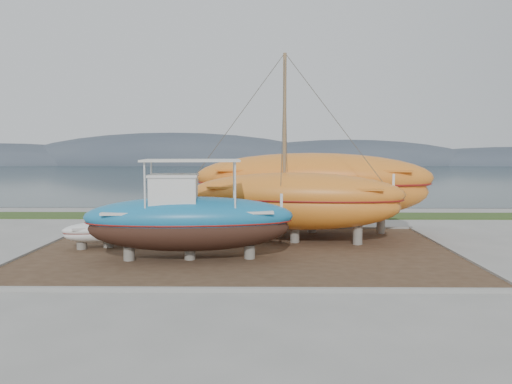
# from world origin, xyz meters

# --- Properties ---
(ground) EXTENTS (140.00, 140.00, 0.00)m
(ground) POSITION_xyz_m (0.00, 0.00, 0.00)
(ground) COLOR gray
(ground) RESTS_ON ground
(dirt_patch) EXTENTS (18.00, 12.00, 0.06)m
(dirt_patch) POSITION_xyz_m (0.00, 4.00, 0.03)
(dirt_patch) COLOR #422D1E
(dirt_patch) RESTS_ON ground
(curb_frame) EXTENTS (18.60, 12.60, 0.15)m
(curb_frame) POSITION_xyz_m (0.00, 4.00, 0.07)
(curb_frame) COLOR gray
(curb_frame) RESTS_ON ground
(grass_strip) EXTENTS (44.00, 3.00, 0.08)m
(grass_strip) POSITION_xyz_m (0.00, 15.50, 0.04)
(grass_strip) COLOR #284219
(grass_strip) RESTS_ON ground
(sea) EXTENTS (260.00, 100.00, 0.04)m
(sea) POSITION_xyz_m (0.00, 70.00, 0.00)
(sea) COLOR #17292E
(sea) RESTS_ON ground
(mountain_ridge) EXTENTS (200.00, 36.00, 20.00)m
(mountain_ridge) POSITION_xyz_m (0.00, 125.00, 0.00)
(mountain_ridge) COLOR #333D49
(mountain_ridge) RESTS_ON ground
(blue_caique) EXTENTS (8.51, 3.28, 4.01)m
(blue_caique) POSITION_xyz_m (-2.05, 2.27, 2.06)
(blue_caique) COLOR #1A72A6
(blue_caique) RESTS_ON dirt_patch
(white_dinghy) EXTENTS (4.16, 2.86, 1.17)m
(white_dinghy) POSITION_xyz_m (-6.09, 4.69, 0.65)
(white_dinghy) COLOR silver
(white_dinghy) RESTS_ON dirt_patch
(orange_sailboat) EXTENTS (10.47, 4.55, 8.83)m
(orange_sailboat) POSITION_xyz_m (2.39, 5.97, 4.48)
(orange_sailboat) COLOR orange
(orange_sailboat) RESTS_ON dirt_patch
(orange_bare_hull) EXTENTS (12.76, 4.89, 4.09)m
(orange_bare_hull) POSITION_xyz_m (3.49, 8.87, 2.10)
(orange_bare_hull) COLOR orange
(orange_bare_hull) RESTS_ON dirt_patch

